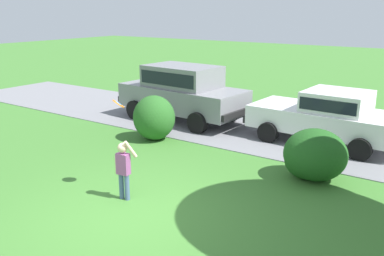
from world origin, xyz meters
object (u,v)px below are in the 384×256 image
at_px(parked_suv, 182,90).
at_px(parked_sedan, 328,115).
at_px(child_thrower, 123,166).
at_px(frisbee, 119,104).

bearing_deg(parked_suv, parked_sedan, 3.08).
bearing_deg(child_thrower, frisbee, 139.02).
xyz_separation_m(parked_sedan, child_thrower, (-2.25, -6.08, -0.13)).
xyz_separation_m(parked_suv, child_thrower, (2.71, -5.81, -0.36)).
relative_size(parked_sedan, parked_suv, 0.93).
height_order(child_thrower, frisbee, frisbee).
bearing_deg(child_thrower, parked_suv, 115.02).
bearing_deg(frisbee, child_thrower, -40.98).
distance_m(parked_sedan, parked_suv, 4.97).
relative_size(parked_sedan, frisbee, 13.92).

